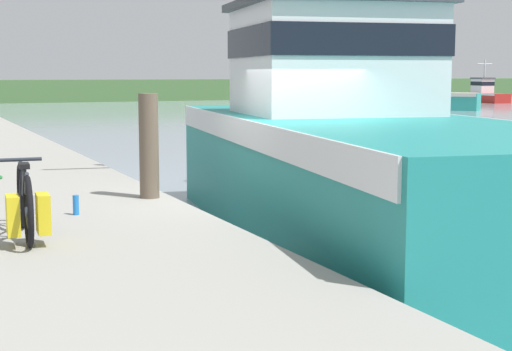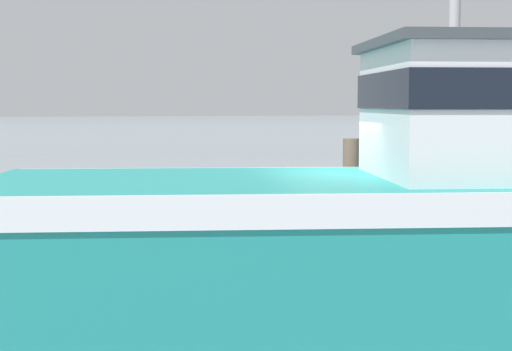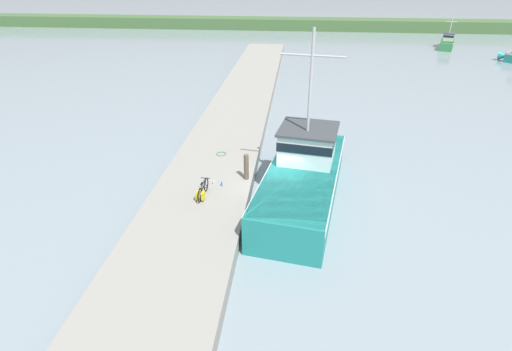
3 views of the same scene
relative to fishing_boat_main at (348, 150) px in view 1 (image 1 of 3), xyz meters
name	(u,v)px [view 1 (image 1 of 3)]	position (x,y,z in m)	size (l,w,h in m)	color
ground_plane	(271,249)	(-1.35, -0.22, -1.31)	(320.00, 320.00, 0.00)	#84939E
far_shoreline	(289,89)	(28.65, 59.93, -0.36)	(180.00, 5.00, 1.90)	#426638
fishing_boat_main	(348,150)	(0.00, 0.00, 0.00)	(4.93, 11.96, 8.39)	teal
boat_red_outer	(435,96)	(26.68, 33.64, -0.41)	(4.91, 5.46, 2.39)	teal
boat_white_moored	(484,93)	(39.27, 43.68, -0.54)	(2.39, 6.33, 3.63)	#AD231E
boat_green_anchored	(289,95)	(20.62, 43.70, -0.50)	(3.50, 6.42, 4.06)	#337F47
bicycle_touring	(26,205)	(-4.89, -2.01, -0.18)	(0.49, 1.73, 0.77)	black
mooring_post	(149,146)	(-3.00, 0.10, 0.17)	(0.26, 0.26, 1.40)	brown
water_bottle_by_bike	(76,205)	(-4.16, -0.80, -0.41)	(0.07, 0.07, 0.23)	blue
water_bottle_on_curb	(35,205)	(-4.60, -0.67, -0.41)	(0.06, 0.06, 0.25)	silver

